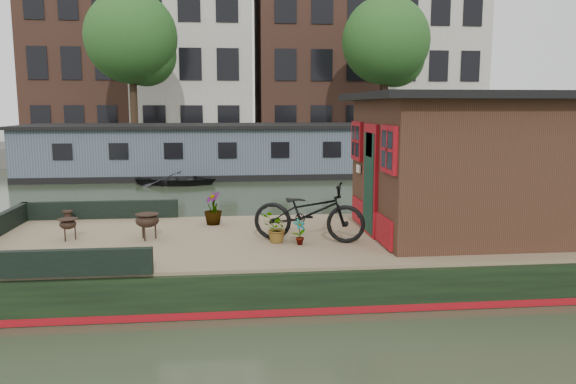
{
  "coord_description": "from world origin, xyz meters",
  "views": [
    {
      "loc": [
        -1.99,
        -9.26,
        2.84
      ],
      "look_at": [
        -0.94,
        0.5,
        1.34
      ],
      "focal_mm": 35.0,
      "sensor_mm": 36.0,
      "label": 1
    }
  ],
  "objects": [
    {
      "name": "ground",
      "position": [
        0.0,
        0.0,
        0.0
      ],
      "size": [
        120.0,
        120.0,
        0.0
      ],
      "primitive_type": "plane",
      "color": "#293421",
      "rests_on": "ground"
    },
    {
      "name": "houseboat_hull",
      "position": [
        -1.33,
        0.0,
        0.27
      ],
      "size": [
        14.01,
        4.02,
        0.6
      ],
      "color": "black",
      "rests_on": "ground"
    },
    {
      "name": "houseboat_deck",
      "position": [
        0.0,
        0.0,
        0.62
      ],
      "size": [
        11.8,
        3.8,
        0.05
      ],
      "primitive_type": "cube",
      "color": "#846951",
      "rests_on": "houseboat_hull"
    },
    {
      "name": "bow_bulwark",
      "position": [
        -5.07,
        0.0,
        0.82
      ],
      "size": [
        3.0,
        4.0,
        0.35
      ],
      "color": "black",
      "rests_on": "houseboat_deck"
    },
    {
      "name": "cabin",
      "position": [
        2.19,
        0.0,
        1.88
      ],
      "size": [
        4.0,
        3.5,
        2.42
      ],
      "color": "#311B13",
      "rests_on": "houseboat_deck"
    },
    {
      "name": "bicycle",
      "position": [
        -0.69,
        -0.36,
        1.13
      ],
      "size": [
        1.94,
        1.16,
        0.96
      ],
      "primitive_type": "imported",
      "rotation": [
        0.0,
        0.0,
        1.27
      ],
      "color": "black",
      "rests_on": "houseboat_deck"
    },
    {
      "name": "potted_plant_a",
      "position": [
        -0.87,
        -0.6,
        0.86
      ],
      "size": [
        0.26,
        0.23,
        0.42
      ],
      "primitive_type": "imported",
      "rotation": [
        0.0,
        0.0,
        0.45
      ],
      "color": "#A45F2E",
      "rests_on": "houseboat_deck"
    },
    {
      "name": "potted_plant_c",
      "position": [
        -1.23,
        -0.42,
        0.89
      ],
      "size": [
        0.57,
        0.57,
        0.48
      ],
      "primitive_type": "imported",
      "rotation": [
        0.0,
        0.0,
        3.86
      ],
      "color": "#97492B",
      "rests_on": "houseboat_deck"
    },
    {
      "name": "potted_plant_d",
      "position": [
        -2.28,
        1.13,
        0.96
      ],
      "size": [
        0.46,
        0.46,
        0.61
      ],
      "primitive_type": "imported",
      "rotation": [
        0.0,
        0.0,
        5.18
      ],
      "color": "brown",
      "rests_on": "houseboat_deck"
    },
    {
      "name": "brazier_front",
      "position": [
        -4.63,
        0.13,
        0.83
      ],
      "size": [
        0.43,
        0.43,
        0.36
      ],
      "primitive_type": null,
      "rotation": [
        0.0,
        0.0,
        0.33
      ],
      "color": "black",
      "rests_on": "houseboat_deck"
    },
    {
      "name": "brazier_rear",
      "position": [
        -3.34,
        0.04,
        0.87
      ],
      "size": [
        0.46,
        0.46,
        0.44
      ],
      "primitive_type": null,
      "rotation": [
        0.0,
        0.0,
        0.16
      ],
      "color": "black",
      "rests_on": "houseboat_deck"
    },
    {
      "name": "bollard_port",
      "position": [
        -5.05,
        1.64,
        0.76
      ],
      "size": [
        0.2,
        0.2,
        0.22
      ],
      "primitive_type": "cylinder",
      "color": "black",
      "rests_on": "houseboat_deck"
    },
    {
      "name": "dinghy",
      "position": [
        -3.86,
        11.5,
        0.3
      ],
      "size": [
        3.33,
        2.7,
        0.61
      ],
      "primitive_type": "imported",
      "rotation": [
        0.0,
        0.0,
        1.34
      ],
      "color": "black",
      "rests_on": "ground"
    },
    {
      "name": "far_houseboat",
      "position": [
        0.0,
        14.0,
        0.97
      ],
      "size": [
        20.4,
        4.4,
        2.11
      ],
      "color": "#4D5967",
      "rests_on": "ground"
    },
    {
      "name": "quay",
      "position": [
        0.0,
        20.5,
        0.45
      ],
      "size": [
        60.0,
        6.0,
        0.9
      ],
      "primitive_type": "cube",
      "color": "#47443F",
      "rests_on": "ground"
    },
    {
      "name": "townhouse_row",
      "position": [
        0.15,
        27.5,
        7.9
      ],
      "size": [
        27.25,
        8.0,
        16.5
      ],
      "color": "brown",
      "rests_on": "ground"
    },
    {
      "name": "tree_left",
      "position": [
        -6.36,
        19.07,
        5.89
      ],
      "size": [
        4.4,
        4.4,
        7.4
      ],
      "color": "#332316",
      "rests_on": "quay"
    },
    {
      "name": "tree_right",
      "position": [
        6.14,
        19.07,
        5.89
      ],
      "size": [
        4.4,
        4.4,
        7.4
      ],
      "color": "#332316",
      "rests_on": "quay"
    }
  ]
}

